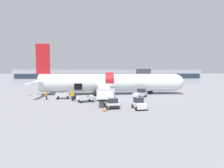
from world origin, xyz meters
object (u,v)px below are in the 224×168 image
ground_crew_loader_b (72,93)px  suitcase_on_tarmac_spare (76,96)px  baggage_cart_queued (86,99)px  ground_crew_driver (72,96)px  suitcase_on_tarmac_upright (74,98)px  baggage_tug_rear (140,94)px  baggage_tug_mid (139,104)px  baggage_cart_loading (63,96)px  airplane (107,83)px  baggage_tug_lead (112,104)px  ground_crew_loader_a (46,95)px

ground_crew_loader_b → suitcase_on_tarmac_spare: ground_crew_loader_b is taller
baggage_cart_queued → ground_crew_driver: bearing=160.2°
suitcase_on_tarmac_upright → baggage_cart_queued: bearing=-45.3°
suitcase_on_tarmac_upright → baggage_tug_rear: bearing=9.0°
baggage_cart_queued → suitcase_on_tarmac_upright: baggage_cart_queued is taller
baggage_tug_rear → suitcase_on_tarmac_upright: (-13.02, -2.06, -0.40)m
baggage_tug_mid → baggage_cart_loading: size_ratio=0.81×
ground_crew_loader_b → airplane: bearing=22.4°
baggage_tug_lead → ground_crew_loader_b: size_ratio=1.87×
airplane → baggage_tug_lead: bearing=-89.3°
suitcase_on_tarmac_upright → ground_crew_loader_b: bearing=104.2°
baggage_cart_queued → ground_crew_driver: ground_crew_driver is taller
baggage_tug_lead → ground_crew_driver: bearing=137.6°
baggage_tug_rear → ground_crew_loader_b: size_ratio=2.04×
suitcase_on_tarmac_upright → suitcase_on_tarmac_spare: size_ratio=0.95×
baggage_tug_rear → ground_crew_loader_b: (-14.02, 1.92, 0.08)m
airplane → baggage_tug_rear: (6.55, -5.00, -1.87)m
baggage_cart_queued → ground_crew_loader_a: (-7.63, 2.68, 0.30)m
airplane → baggage_cart_queued: size_ratio=9.18×
baggage_cart_queued → ground_crew_loader_a: ground_crew_loader_a is taller
baggage_tug_lead → suitcase_on_tarmac_spare: (-6.66, 9.76, -0.29)m
ground_crew_loader_a → suitcase_on_tarmac_upright: ground_crew_loader_a is taller
airplane → suitcase_on_tarmac_spare: (-6.48, -5.00, -2.25)m
baggage_tug_mid → baggage_cart_loading: 16.09m
baggage_cart_queued → ground_crew_loader_b: ground_crew_loader_b is taller
ground_crew_loader_a → suitcase_on_tarmac_upright: (5.23, -0.25, -0.51)m
ground_crew_driver → suitcase_on_tarmac_spare: bearing=88.5°
baggage_cart_loading → suitcase_on_tarmac_spare: size_ratio=4.15×
ground_crew_driver → suitcase_on_tarmac_spare: (0.10, 3.59, -0.58)m
baggage_tug_mid → baggage_tug_rear: bearing=76.6°
baggage_cart_loading → ground_crew_loader_b: size_ratio=2.24×
airplane → suitcase_on_tarmac_upright: bearing=-132.5°
baggage_tug_lead → baggage_tug_rear: 11.65m
baggage_tug_mid → baggage_tug_rear: 10.93m
ground_crew_driver → suitcase_on_tarmac_spare: ground_crew_driver is taller
airplane → baggage_cart_loading: bearing=-146.1°
airplane → baggage_cart_queued: airplane is taller
airplane → baggage_tug_lead: airplane is taller
baggage_cart_loading → baggage_cart_queued: bearing=-37.3°
baggage_cart_loading → suitcase_on_tarmac_spare: baggage_cart_loading is taller
suitcase_on_tarmac_upright → airplane: bearing=47.5°
airplane → suitcase_on_tarmac_upright: 9.84m
baggage_tug_lead → suitcase_on_tarmac_upright: 10.18m
baggage_tug_mid → suitcase_on_tarmac_upright: baggage_tug_mid is taller
baggage_tug_rear → suitcase_on_tarmac_spare: (-13.03, 0.00, -0.38)m
baggage_tug_rear → baggage_cart_loading: size_ratio=0.91×
baggage_tug_lead → suitcase_on_tarmac_spare: bearing=124.3°
airplane → ground_crew_loader_b: size_ratio=22.51×
ground_crew_loader_a → ground_crew_loader_b: (4.22, 3.73, -0.04)m
baggage_tug_mid → suitcase_on_tarmac_spare: size_ratio=3.37×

